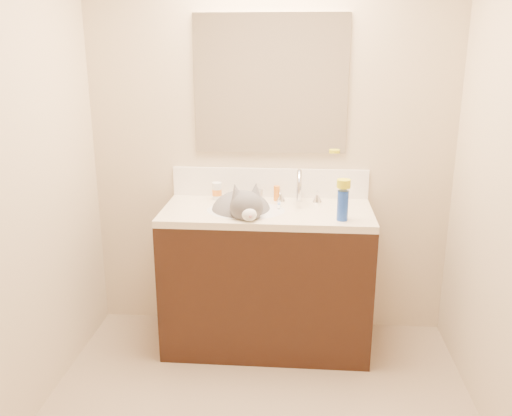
% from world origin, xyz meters
% --- Properties ---
extents(room_shell, '(2.24, 2.54, 2.52)m').
position_xyz_m(room_shell, '(0.00, 0.00, 1.49)').
color(room_shell, '#C8B495').
rests_on(room_shell, ground).
extents(vanity_cabinet, '(1.20, 0.55, 0.82)m').
position_xyz_m(vanity_cabinet, '(0.00, 0.97, 0.41)').
color(vanity_cabinet, black).
rests_on(vanity_cabinet, ground).
extents(counter_slab, '(1.20, 0.55, 0.04)m').
position_xyz_m(counter_slab, '(0.00, 0.97, 0.84)').
color(counter_slab, beige).
rests_on(counter_slab, vanity_cabinet).
extents(basin, '(0.45, 0.36, 0.14)m').
position_xyz_m(basin, '(-0.12, 0.94, 0.79)').
color(basin, white).
rests_on(basin, vanity_cabinet).
extents(faucet, '(0.28, 0.20, 0.21)m').
position_xyz_m(faucet, '(0.18, 1.11, 0.95)').
color(faucet, silver).
rests_on(faucet, counter_slab).
extents(cat, '(0.47, 0.52, 0.36)m').
position_xyz_m(cat, '(-0.14, 0.95, 0.85)').
color(cat, '#545154').
rests_on(cat, basin).
extents(backsplash, '(1.20, 0.02, 0.18)m').
position_xyz_m(backsplash, '(0.00, 1.24, 0.95)').
color(backsplash, white).
rests_on(backsplash, counter_slab).
extents(mirror, '(0.90, 0.02, 0.80)m').
position_xyz_m(mirror, '(0.00, 1.24, 1.54)').
color(mirror, white).
rests_on(mirror, room_shell).
extents(pill_bottle, '(0.07, 0.07, 0.10)m').
position_xyz_m(pill_bottle, '(-0.32, 1.16, 0.91)').
color(pill_bottle, white).
rests_on(pill_bottle, counter_slab).
extents(pill_label, '(0.07, 0.07, 0.04)m').
position_xyz_m(pill_label, '(-0.32, 1.16, 0.90)').
color(pill_label, orange).
rests_on(pill_label, pill_bottle).
extents(silver_jar, '(0.07, 0.07, 0.06)m').
position_xyz_m(silver_jar, '(-0.07, 1.17, 0.89)').
color(silver_jar, '#B7B7BC').
rests_on(silver_jar, counter_slab).
extents(amber_bottle, '(0.04, 0.04, 0.09)m').
position_xyz_m(amber_bottle, '(0.05, 1.16, 0.91)').
color(amber_bottle, orange).
rests_on(amber_bottle, counter_slab).
extents(toothbrush, '(0.02, 0.15, 0.01)m').
position_xyz_m(toothbrush, '(0.07, 1.05, 0.87)').
color(toothbrush, white).
rests_on(toothbrush, counter_slab).
extents(toothbrush_head, '(0.02, 0.03, 0.02)m').
position_xyz_m(toothbrush_head, '(0.07, 1.05, 0.87)').
color(toothbrush_head, '#6F9CEC').
rests_on(toothbrush_head, counter_slab).
extents(spray_can, '(0.07, 0.07, 0.16)m').
position_xyz_m(spray_can, '(0.41, 0.80, 0.94)').
color(spray_can, '#1940B5').
rests_on(spray_can, counter_slab).
extents(spray_cap, '(0.08, 0.08, 0.04)m').
position_xyz_m(spray_cap, '(0.41, 0.80, 1.06)').
color(spray_cap, yellow).
rests_on(spray_cap, spray_can).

